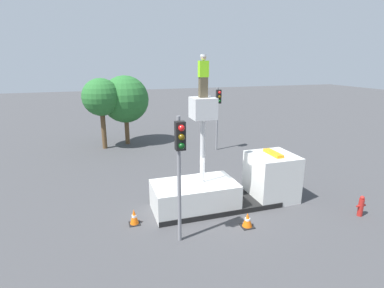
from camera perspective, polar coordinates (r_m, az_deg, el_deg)
ground_plane at (r=14.54m, az=4.49°, el=-11.68°), size 120.00×120.00×0.00m
bucket_truck at (r=14.41m, az=7.33°, el=-7.86°), size 6.97×2.20×5.16m
worker at (r=12.70m, az=2.17°, el=12.79°), size 0.40×0.26×1.75m
traffic_light_pole at (r=10.47m, az=-2.32°, el=-2.36°), size 0.34×0.57×4.83m
traffic_light_across at (r=22.35m, az=4.98°, el=7.14°), size 0.34×0.57×4.77m
fire_hydrant at (r=15.40m, az=29.50°, el=-10.24°), size 0.46×0.22×0.96m
traffic_cone_rear at (r=13.15m, az=-10.96°, el=-13.51°), size 0.45×0.45×0.68m
traffic_cone_curbside at (r=12.97m, az=10.51°, el=-14.09°), size 0.52×0.52×0.62m
tree_left_bg at (r=24.70m, az=-12.61°, el=8.30°), size 3.74×3.74×5.55m
tree_right_bg at (r=23.76m, az=-16.93°, el=8.45°), size 2.83×2.83×5.42m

